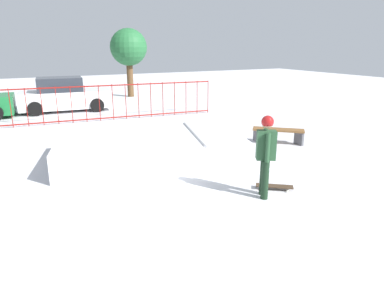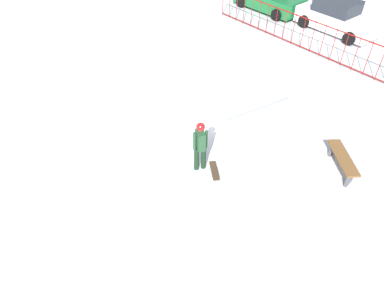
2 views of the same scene
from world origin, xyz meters
name	(u,v)px [view 1 (image 1 of 2)]	position (x,y,z in m)	size (l,w,h in m)	color
ground_plane	(132,179)	(0.00, 0.00, 0.00)	(60.00, 60.00, 0.00)	silver
skate_ramp	(146,150)	(0.76, 1.11, 0.32)	(5.88, 3.86, 0.74)	silver
skater	(266,150)	(2.18, -2.18, 1.01)	(0.44, 0.40, 1.73)	black
skateboard	(274,186)	(2.62, -2.00, 0.08)	(0.76, 0.64, 0.09)	#3F2D1E
perimeter_fence	(79,104)	(0.00, 7.03, 0.77)	(11.51, 0.99, 1.50)	maroon
park_bench	(278,133)	(5.15, 0.90, 0.36)	(1.47, 1.35, 0.48)	brown
parked_car_white	(64,96)	(-0.17, 10.05, 0.72)	(4.23, 2.21, 1.60)	white
distant_tree	(129,48)	(4.09, 13.30, 2.88)	(2.18, 2.18, 4.03)	brown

